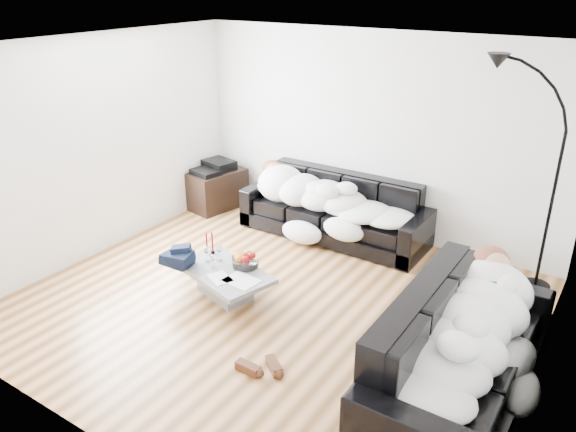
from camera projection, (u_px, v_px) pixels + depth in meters
The scene contains 24 objects.
ground at pixel (272, 304), 5.90m from camera, with size 5.00×5.00×0.00m, color brown.
wall_back at pixel (372, 136), 7.11m from camera, with size 5.00×0.02×2.60m, color silver.
wall_left at pixel (98, 147), 6.64m from camera, with size 0.02×4.50×2.60m, color silver.
wall_right at pixel (550, 254), 4.12m from camera, with size 0.02×4.50×2.60m, color silver.
ceiling at pixel (269, 48), 4.86m from camera, with size 5.00×5.00×0.00m, color white.
sofa_back at pixel (334, 208), 7.26m from camera, with size 2.45×0.85×0.80m, color black.
sofa_right at pixel (462, 351), 4.42m from camera, with size 2.26×0.97×0.91m, color black.
sleeper_back at pixel (333, 193), 7.14m from camera, with size 2.08×0.72×0.42m, color white, non-canonical shape.
sleeper_right at pixel (465, 330), 4.34m from camera, with size 1.94×0.82×0.47m, color white, non-canonical shape.
teal_cushion at pixel (484, 283), 4.88m from camera, with size 0.36×0.30×0.20m, color #0B4D45.
coffee_table at pixel (225, 283), 6.00m from camera, with size 1.06×0.62×0.31m, color #939699.
fruit_bowl at pixel (245, 259), 5.98m from camera, with size 0.29×0.29×0.18m, color white.
wine_glass_a at pixel (220, 253), 6.09m from camera, with size 0.08×0.08×0.19m, color white.
wine_glass_b at pixel (207, 254), 6.07m from camera, with size 0.08×0.08×0.18m, color white.
wine_glass_c at pixel (214, 261), 5.95m from camera, with size 0.07×0.07×0.16m, color white.
candle_left at pixel (207, 243), 6.23m from camera, with size 0.05×0.05×0.25m, color maroon.
candle_right at pixel (212, 243), 6.24m from camera, with size 0.05×0.05×0.25m, color maroon.
newspaper_a at pixel (241, 280), 5.72m from camera, with size 0.34×0.26×0.01m, color silver.
newspaper_b at pixel (220, 278), 5.77m from camera, with size 0.27×0.19×0.01m, color silver.
navy_jacket at pixel (179, 252), 5.96m from camera, with size 0.33×0.28×0.17m, color black, non-canonical shape.
shoes at pixel (260, 366), 4.89m from camera, with size 0.40×0.29×0.09m, color #472311, non-canonical shape.
av_cabinet at pixel (216, 189), 8.26m from camera, with size 0.56×0.81×0.56m, color black.
stereo at pixel (215, 166), 8.12m from camera, with size 0.44×0.34×0.13m, color black.
floor_lamp at pixel (553, 196), 5.79m from camera, with size 0.79×0.32×2.17m, color black, non-canonical shape.
Camera 1 is at (2.91, -4.13, 3.19)m, focal length 35.00 mm.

